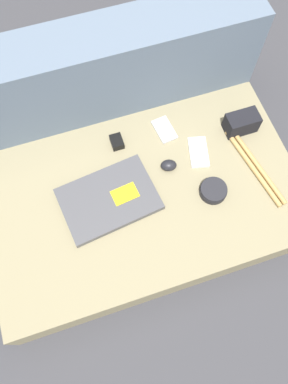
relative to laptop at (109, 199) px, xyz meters
name	(u,v)px	position (x,y,z in m)	size (l,w,h in m)	color
ground_plane	(144,209)	(0.12, -0.02, -0.17)	(8.00, 8.00, 0.00)	#38383D
couch_seat	(144,202)	(0.12, -0.02, -0.09)	(1.13, 0.68, 0.16)	#847A5B
couch_backrest	(108,83)	(0.12, 0.42, 0.08)	(1.13, 0.20, 0.49)	slate
laptop	(109,199)	(0.00, 0.00, 0.00)	(0.35, 0.27, 0.03)	#47474C
computer_mouse	(169,165)	(0.24, 0.06, 0.01)	(0.07, 0.06, 0.04)	black
speaker_puck	(213,191)	(0.36, -0.09, 0.00)	(0.10, 0.10, 0.03)	black
phone_silver	(198,152)	(0.37, 0.08, -0.01)	(0.09, 0.14, 0.01)	silver
phone_black	(164,130)	(0.28, 0.21, -0.01)	(0.08, 0.12, 0.01)	#B7B7BC
camera_pouch	(241,123)	(0.56, 0.13, 0.03)	(0.12, 0.07, 0.08)	black
charger_brick	(117,142)	(0.09, 0.21, 0.00)	(0.04, 0.06, 0.03)	black
drumstick_pair	(255,166)	(0.54, -0.04, 0.00)	(0.10, 0.35, 0.02)	tan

